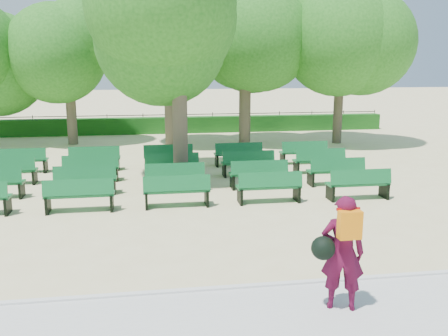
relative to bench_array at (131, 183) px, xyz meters
name	(u,v)px	position (x,y,z in m)	size (l,w,h in m)	color
ground	(178,199)	(1.39, -1.82, -0.10)	(120.00, 120.00, 0.00)	beige
paving	(210,325)	(1.39, -9.22, -0.07)	(30.00, 2.20, 0.06)	beige
curb	(202,291)	(1.39, -8.07, -0.05)	(30.00, 0.12, 0.10)	silver
hedge	(161,125)	(1.39, 12.18, 0.35)	(26.00, 0.70, 0.90)	#175316
fence	(161,132)	(1.39, 12.58, -0.10)	(26.00, 0.10, 1.02)	black
tree_line	(164,145)	(1.39, 8.18, -0.10)	(21.80, 6.80, 7.04)	#2A731E
bench_array	(131,183)	(0.00, 0.00, 0.00)	(1.88, 0.72, 1.16)	#11612D
tree_among	(178,33)	(1.62, -0.03, 4.74)	(5.17, 5.17, 7.18)	brown
person	(341,251)	(3.52, -9.05, 0.94)	(0.94, 0.64, 1.88)	#490A25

